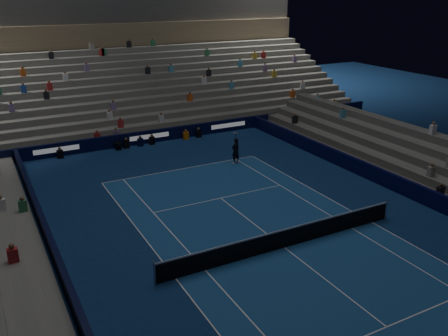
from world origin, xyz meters
name	(u,v)px	position (x,y,z in m)	size (l,w,h in m)	color
ground	(284,248)	(0.00, 0.00, 0.00)	(90.00, 90.00, 0.00)	navy
court_surface	(284,247)	(0.00, 0.00, 0.01)	(10.97, 23.77, 0.01)	navy
sponsor_barrier_far	(149,137)	(0.00, 18.50, 0.50)	(44.00, 0.25, 1.00)	black
sponsor_barrier_east	(430,198)	(9.70, 0.00, 0.50)	(0.25, 37.00, 1.00)	#080932
sponsor_barrier_west	(71,297)	(-9.70, 0.00, 0.50)	(0.25, 37.00, 1.00)	black
grandstand_main	(113,81)	(0.00, 27.90, 3.38)	(44.00, 15.20, 11.20)	slate
tennis_net	(285,238)	(0.00, 0.00, 0.50)	(12.90, 0.10, 1.10)	#B2B2B7
tennis_player	(236,151)	(3.66, 11.18, 0.91)	(0.66, 0.43, 1.81)	black
broadcast_camera	(118,146)	(-2.63, 17.99, 0.28)	(0.41, 0.85, 0.54)	black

